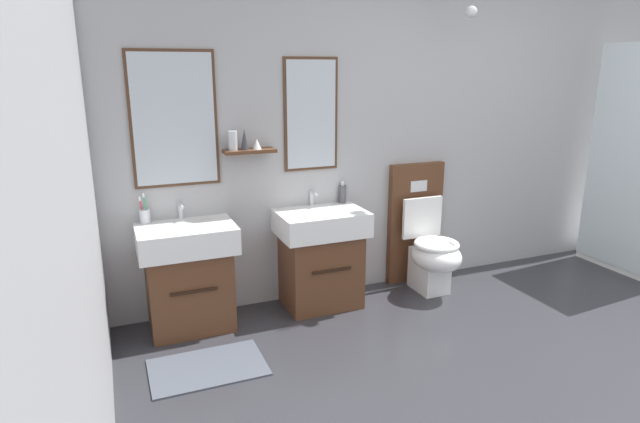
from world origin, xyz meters
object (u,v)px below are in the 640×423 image
at_px(vanity_sink_right, 321,255).
at_px(soap_dispenser, 343,194).
at_px(vanity_sink_left, 189,274).
at_px(toilet, 425,243).
at_px(toothbrush_cup, 145,215).

relative_size(vanity_sink_right, soap_dispenser, 4.35).
distance_m(vanity_sink_left, toilet, 1.88).
bearing_deg(toilet, vanity_sink_left, 179.78).
height_order(toothbrush_cup, soap_dispenser, toothbrush_cup).
distance_m(vanity_sink_left, soap_dispenser, 1.30).
height_order(vanity_sink_left, soap_dispenser, soap_dispenser).
distance_m(vanity_sink_right, toilet, 0.91).
height_order(toilet, toothbrush_cup, toilet).
xyz_separation_m(vanity_sink_right, toilet, (0.91, -0.01, -0.02)).
xyz_separation_m(vanity_sink_right, toothbrush_cup, (-1.21, 0.15, 0.40)).
bearing_deg(toilet, vanity_sink_right, 179.55).
bearing_deg(vanity_sink_right, vanity_sink_left, 180.00).
bearing_deg(toothbrush_cup, vanity_sink_left, -32.67).
bearing_deg(soap_dispenser, toilet, -14.49).
relative_size(vanity_sink_left, toothbrush_cup, 3.59).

